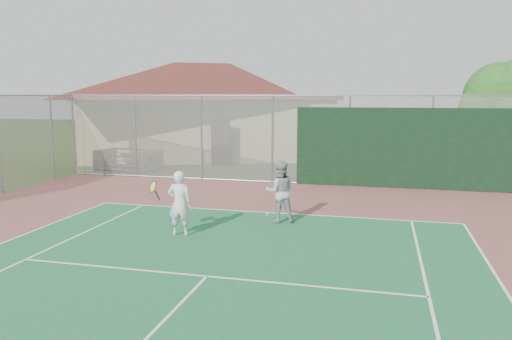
{
  "coord_description": "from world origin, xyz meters",
  "views": [
    {
      "loc": [
        3.2,
        -2.38,
        3.53
      ],
      "look_at": [
        -0.04,
        10.51,
        1.51
      ],
      "focal_mm": 35.0,
      "sensor_mm": 36.0,
      "label": 1
    }
  ],
  "objects_px": {
    "tree": "(501,100)",
    "player_grey_back": "(280,192)",
    "bleachers": "(128,159)",
    "player_white_front": "(179,204)",
    "clubhouse": "(208,101)"
  },
  "relations": [
    {
      "from": "bleachers",
      "to": "tree",
      "type": "xyz_separation_m",
      "value": [
        16.5,
        2.78,
        2.79
      ]
    },
    {
      "from": "clubhouse",
      "to": "tree",
      "type": "xyz_separation_m",
      "value": [
        14.96,
        -4.23,
        0.13
      ]
    },
    {
      "from": "tree",
      "to": "player_white_front",
      "type": "xyz_separation_m",
      "value": [
        -9.84,
        -12.47,
        -2.47
      ]
    },
    {
      "from": "clubhouse",
      "to": "bleachers",
      "type": "height_order",
      "value": "clubhouse"
    },
    {
      "from": "player_white_front",
      "to": "player_grey_back",
      "type": "relative_size",
      "value": 0.96
    },
    {
      "from": "clubhouse",
      "to": "bleachers",
      "type": "xyz_separation_m",
      "value": [
        -1.53,
        -7.0,
        -2.66
      ]
    },
    {
      "from": "bleachers",
      "to": "player_white_front",
      "type": "bearing_deg",
      "value": -43.23
    },
    {
      "from": "clubhouse",
      "to": "tree",
      "type": "height_order",
      "value": "clubhouse"
    },
    {
      "from": "player_white_front",
      "to": "player_grey_back",
      "type": "bearing_deg",
      "value": -145.42
    },
    {
      "from": "clubhouse",
      "to": "player_grey_back",
      "type": "distance_m",
      "value": 16.64
    },
    {
      "from": "bleachers",
      "to": "player_grey_back",
      "type": "distance_m",
      "value": 11.77
    },
    {
      "from": "clubhouse",
      "to": "player_white_front",
      "type": "xyz_separation_m",
      "value": [
        5.12,
        -16.7,
        -2.34
      ]
    },
    {
      "from": "clubhouse",
      "to": "player_white_front",
      "type": "bearing_deg",
      "value": -93.37
    },
    {
      "from": "player_grey_back",
      "to": "clubhouse",
      "type": "bearing_deg",
      "value": -82.22
    },
    {
      "from": "tree",
      "to": "player_grey_back",
      "type": "distance_m",
      "value": 13.26
    }
  ]
}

